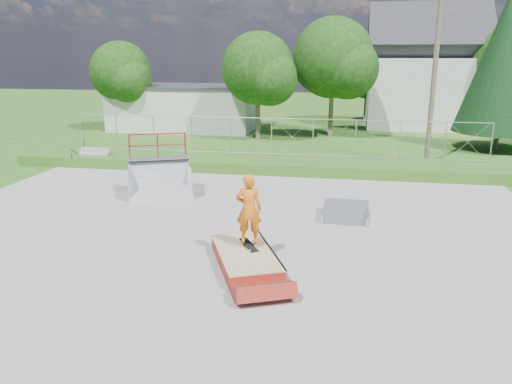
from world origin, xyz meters
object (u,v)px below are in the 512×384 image
grind_box (246,259)px  flat_bank_ramp (345,213)px  quarter_pipe (159,168)px  skater (249,212)px

grind_box → flat_bank_ramp: size_ratio=1.98×
flat_bank_ramp → quarter_pipe: bearing=170.0°
quarter_pipe → skater: quarter_pipe is taller
quarter_pipe → flat_bank_ramp: size_ratio=1.47×
quarter_pipe → flat_bank_ramp: (6.89, -1.44, -0.92)m
grind_box → quarter_pipe: size_ratio=1.35×
quarter_pipe → skater: (4.46, -5.41, 0.22)m
flat_bank_ramp → grind_box: bearing=-118.0°
quarter_pipe → skater: size_ratio=1.26×
quarter_pipe → flat_bank_ramp: 7.10m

